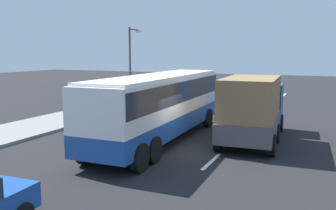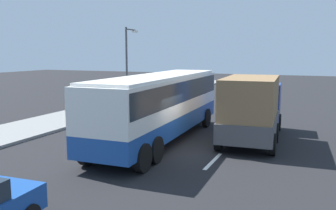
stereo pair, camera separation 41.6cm
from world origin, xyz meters
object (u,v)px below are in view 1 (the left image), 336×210
(street_lamp, at_px, (131,61))
(cargo_truck, at_px, (253,107))
(coach_bus, at_px, (161,100))
(pedestrian_near_curb, at_px, (113,98))
(car_white_minivan, at_px, (166,99))

(street_lamp, bearing_deg, cargo_truck, -121.17)
(coach_bus, distance_m, pedestrian_near_curb, 9.65)
(car_white_minivan, height_order, pedestrian_near_curb, pedestrian_near_curb)
(cargo_truck, bearing_deg, street_lamp, 55.53)
(street_lamp, bearing_deg, pedestrian_near_curb, 165.11)
(coach_bus, relative_size, car_white_minivan, 2.75)
(coach_bus, relative_size, cargo_truck, 1.62)
(pedestrian_near_curb, distance_m, street_lamp, 3.32)
(coach_bus, xyz_separation_m, car_white_minivan, (9.36, 4.00, -1.24))
(cargo_truck, relative_size, car_white_minivan, 1.70)
(coach_bus, height_order, car_white_minivan, coach_bus)
(cargo_truck, distance_m, pedestrian_near_curb, 12.09)
(cargo_truck, xyz_separation_m, pedestrian_near_curb, (4.58, 11.17, -0.68))
(coach_bus, height_order, cargo_truck, coach_bus)
(coach_bus, bearing_deg, car_white_minivan, 21.70)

